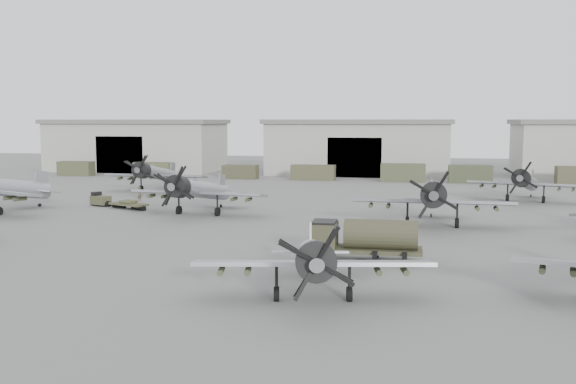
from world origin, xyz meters
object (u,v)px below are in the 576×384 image
object	(u,v)px
aircraft_mid_2	(433,198)
aircraft_far_0	(155,173)
aircraft_mid_1	(197,190)
tug_trailer	(111,202)
aircraft_near_1	(313,258)
fuel_tanker	(365,237)
ground_crew	(140,194)
aircraft_far_1	(526,181)

from	to	relation	value
aircraft_mid_2	aircraft_far_0	distance (m)	37.42
aircraft_mid_1	tug_trailer	world-z (taller)	aircraft_mid_1
aircraft_near_1	aircraft_mid_1	xyz separation A→B (m)	(-14.76, 25.44, 0.22)
aircraft_mid_2	fuel_tanker	bearing A→B (deg)	-107.12
ground_crew	tug_trailer	bearing A→B (deg)	176.52
aircraft_far_0	tug_trailer	size ratio (longest dim) A/B	1.76
aircraft_mid_1	tug_trailer	bearing A→B (deg)	166.93
aircraft_mid_1	aircraft_far_0	bearing A→B (deg)	129.49
aircraft_mid_2	aircraft_near_1	bearing A→B (deg)	-104.16
aircraft_far_0	aircraft_mid_1	bearing A→B (deg)	-55.81
aircraft_mid_2	fuel_tanker	distance (m)	14.29
aircraft_far_1	fuel_tanker	xyz separation A→B (m)	(-14.23, -32.01, -0.69)
aircraft_far_0	aircraft_far_1	xyz separation A→B (m)	(41.93, -1.00, -0.09)
aircraft_near_1	fuel_tanker	xyz separation A→B (m)	(1.66, 9.33, -0.61)
aircraft_mid_1	aircraft_far_1	xyz separation A→B (m)	(30.65, 15.91, -0.13)
aircraft_near_1	aircraft_mid_1	distance (m)	29.41
aircraft_mid_1	aircraft_mid_2	xyz separation A→B (m)	(20.71, -2.50, 0.05)
aircraft_mid_1	aircraft_far_1	world-z (taller)	aircraft_mid_1
aircraft_near_1	tug_trailer	world-z (taller)	aircraft_near_1
aircraft_far_1	ground_crew	size ratio (longest dim) A/B	7.64
aircraft_mid_1	tug_trailer	xyz separation A→B (m)	(-10.22, 3.49, -1.78)
aircraft_far_1	aircraft_far_0	bearing A→B (deg)	-165.49
fuel_tanker	ground_crew	world-z (taller)	fuel_tanker
aircraft_mid_2	ground_crew	size ratio (longest dim) A/B	8.21
aircraft_mid_2	aircraft_far_0	bearing A→B (deg)	149.12
aircraft_near_1	aircraft_mid_2	xyz separation A→B (m)	(5.95, 22.93, 0.27)
aircraft_mid_1	ground_crew	xyz separation A→B (m)	(-9.38, 8.40, -1.53)
aircraft_near_1	ground_crew	world-z (taller)	aircraft_near_1
aircraft_near_1	aircraft_far_1	bearing A→B (deg)	57.90
aircraft_near_1	aircraft_far_0	xyz separation A→B (m)	(-26.04, 42.35, 0.18)
aircraft_near_1	aircraft_mid_2	world-z (taller)	aircraft_mid_2
aircraft_mid_1	aircraft_far_0	world-z (taller)	aircraft_mid_1
aircraft_far_1	ground_crew	bearing A→B (deg)	-153.50
aircraft_far_1	aircraft_mid_2	bearing A→B (deg)	-102.49
aircraft_near_1	tug_trailer	size ratio (longest dim) A/B	1.64
aircraft_near_1	aircraft_mid_1	size ratio (longest dim) A/B	0.91
aircraft_mid_1	fuel_tanker	size ratio (longest dim) A/B	1.89
aircraft_far_0	ground_crew	bearing A→B (deg)	-76.93
aircraft_far_1	tug_trailer	world-z (taller)	aircraft_far_1
aircraft_far_1	tug_trailer	distance (m)	42.74
aircraft_mid_1	fuel_tanker	world-z (taller)	aircraft_mid_1
aircraft_mid_2	ground_crew	world-z (taller)	aircraft_mid_2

